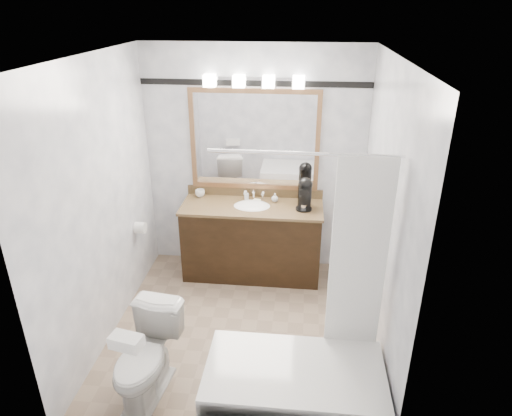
{
  "coord_description": "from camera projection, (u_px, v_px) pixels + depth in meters",
  "views": [
    {
      "loc": [
        0.51,
        -3.44,
        2.87
      ],
      "look_at": [
        0.11,
        0.35,
        1.13
      ],
      "focal_mm": 32.0,
      "sensor_mm": 36.0,
      "label": 1
    }
  ],
  "objects": [
    {
      "name": "coffee_maker",
      "position": [
        305.0,
        193.0,
        4.81
      ],
      "size": [
        0.18,
        0.22,
        0.34
      ],
      "rotation": [
        0.0,
        0.0,
        -0.08
      ],
      "color": "black",
      "rests_on": "vanity"
    },
    {
      "name": "bathtub",
      "position": [
        297.0,
        384.0,
        3.38
      ],
      "size": [
        1.3,
        0.75,
        1.96
      ],
      "color": "white",
      "rests_on": "ground"
    },
    {
      "name": "soap_bottle_b",
      "position": [
        275.0,
        197.0,
        5.01
      ],
      "size": [
        0.09,
        0.09,
        0.1
      ],
      "primitive_type": "imported",
      "rotation": [
        0.0,
        0.0,
        0.21
      ],
      "color": "white",
      "rests_on": "vanity"
    },
    {
      "name": "tp_roll",
      "position": [
        140.0,
        228.0,
        4.78
      ],
      "size": [
        0.11,
        0.12,
        0.12
      ],
      "primitive_type": "cylinder",
      "rotation": [
        0.0,
        1.57,
        0.0
      ],
      "color": "white",
      "rests_on": "room"
    },
    {
      "name": "soap_bottle_a",
      "position": [
        246.0,
        195.0,
        5.06
      ],
      "size": [
        0.05,
        0.06,
        0.1
      ],
      "primitive_type": "imported",
      "rotation": [
        0.0,
        0.0,
        0.24
      ],
      "color": "white",
      "rests_on": "vanity"
    },
    {
      "name": "toilet",
      "position": [
        146.0,
        358.0,
        3.51
      ],
      "size": [
        0.49,
        0.75,
        0.72
      ],
      "primitive_type": "imported",
      "rotation": [
        0.0,
        0.0,
        -0.13
      ],
      "color": "white",
      "rests_on": "ground"
    },
    {
      "name": "cup_left",
      "position": [
        200.0,
        193.0,
        5.13
      ],
      "size": [
        0.11,
        0.11,
        0.08
      ],
      "primitive_type": "imported",
      "rotation": [
        0.0,
        0.0,
        0.07
      ],
      "color": "white",
      "rests_on": "vanity"
    },
    {
      "name": "soap_bar",
      "position": [
        257.0,
        200.0,
        5.02
      ],
      "size": [
        0.09,
        0.07,
        0.02
      ],
      "primitive_type": "cube",
      "rotation": [
        0.0,
        0.0,
        -0.32
      ],
      "color": "#EBEAC1",
      "rests_on": "vanity"
    },
    {
      "name": "tissue_box",
      "position": [
        126.0,
        342.0,
        3.08
      ],
      "size": [
        0.24,
        0.16,
        0.09
      ],
      "primitive_type": "cube",
      "rotation": [
        0.0,
        0.0,
        -0.21
      ],
      "color": "white",
      "rests_on": "toilet"
    },
    {
      "name": "room",
      "position": [
        238.0,
        212.0,
        3.84
      ],
      "size": [
        2.42,
        2.62,
        2.52
      ],
      "color": "gray",
      "rests_on": "ground"
    },
    {
      "name": "accent_stripe",
      "position": [
        255.0,
        83.0,
        4.66
      ],
      "size": [
        2.4,
        0.01,
        0.06
      ],
      "primitive_type": "cube",
      "color": "black",
      "rests_on": "room"
    },
    {
      "name": "vanity_light_bar",
      "position": [
        254.0,
        81.0,
        4.58
      ],
      "size": [
        1.02,
        0.14,
        0.12
      ],
      "color": "silver",
      "rests_on": "room"
    },
    {
      "name": "vanity",
      "position": [
        252.0,
        239.0,
        5.09
      ],
      "size": [
        1.53,
        0.58,
        0.97
      ],
      "color": "black",
      "rests_on": "ground"
    },
    {
      "name": "mirror",
      "position": [
        254.0,
        140.0,
        4.89
      ],
      "size": [
        1.4,
        0.04,
        1.1
      ],
      "color": "#946843",
      "rests_on": "room"
    }
  ]
}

